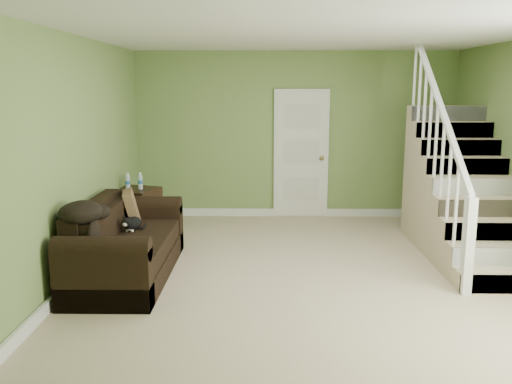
{
  "coord_description": "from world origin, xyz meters",
  "views": [
    {
      "loc": [
        -0.47,
        -5.8,
        2.06
      ],
      "look_at": [
        -0.57,
        0.26,
        0.87
      ],
      "focal_mm": 38.0,
      "sensor_mm": 36.0,
      "label": 1
    }
  ],
  "objects_px": {
    "cat": "(133,224)",
    "banana": "(128,241)",
    "sofa": "(124,248)",
    "side_table": "(136,211)"
  },
  "relations": [
    {
      "from": "cat",
      "to": "sofa",
      "type": "bearing_deg",
      "value": -85.47
    },
    {
      "from": "banana",
      "to": "sofa",
      "type": "bearing_deg",
      "value": 71.85
    },
    {
      "from": "side_table",
      "to": "banana",
      "type": "xyz_separation_m",
      "value": [
        0.37,
        -1.96,
        0.14
      ]
    },
    {
      "from": "sofa",
      "to": "banana",
      "type": "distance_m",
      "value": 0.32
    },
    {
      "from": "sofa",
      "to": "banana",
      "type": "xyz_separation_m",
      "value": [
        0.11,
        -0.26,
        0.16
      ]
    },
    {
      "from": "side_table",
      "to": "cat",
      "type": "relative_size",
      "value": 2.07
    },
    {
      "from": "sofa",
      "to": "cat",
      "type": "relative_size",
      "value": 4.88
    },
    {
      "from": "side_table",
      "to": "banana",
      "type": "bearing_deg",
      "value": -79.19
    },
    {
      "from": "sofa",
      "to": "side_table",
      "type": "height_order",
      "value": "side_table"
    },
    {
      "from": "cat",
      "to": "banana",
      "type": "bearing_deg",
      "value": -68.1
    }
  ]
}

